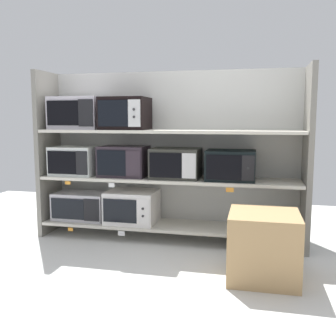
% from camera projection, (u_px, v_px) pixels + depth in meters
% --- Properties ---
extents(ground, '(6.62, 6.00, 0.02)m').
position_uv_depth(ground, '(140.00, 279.00, 3.02)').
color(ground, silver).
extents(back_panel, '(2.82, 0.04, 1.74)m').
position_uv_depth(back_panel, '(173.00, 154.00, 4.11)').
color(back_panel, '#B2B2AD').
rests_on(back_panel, ground).
extents(upright_left, '(0.05, 0.46, 1.74)m').
position_uv_depth(upright_left, '(48.00, 153.00, 4.17)').
color(upright_left, gray).
rests_on(upright_left, ground).
extents(upright_right, '(0.05, 0.46, 1.74)m').
position_uv_depth(upright_right, '(308.00, 159.00, 3.57)').
color(upright_right, gray).
rests_on(upright_right, ground).
extents(shelf_0, '(2.62, 0.46, 0.03)m').
position_uv_depth(shelf_0, '(168.00, 225.00, 3.96)').
color(shelf_0, beige).
rests_on(shelf_0, ground).
extents(microwave_0, '(0.57, 0.34, 0.29)m').
position_uv_depth(microwave_0, '(81.00, 206.00, 4.15)').
color(microwave_0, '#BBB8C0').
rests_on(microwave_0, shelf_0).
extents(microwave_1, '(0.52, 0.44, 0.33)m').
position_uv_depth(microwave_1, '(132.00, 207.00, 4.02)').
color(microwave_1, silver).
rests_on(microwave_1, shelf_0).
extents(price_tag_0, '(0.05, 0.00, 0.04)m').
position_uv_depth(price_tag_0, '(70.00, 229.00, 3.96)').
color(price_tag_0, orange).
extents(price_tag_1, '(0.07, 0.00, 0.05)m').
position_uv_depth(price_tag_1, '(121.00, 233.00, 3.83)').
color(price_tag_1, white).
extents(shelf_1, '(2.62, 0.46, 0.03)m').
position_uv_depth(shelf_1, '(168.00, 179.00, 3.90)').
color(shelf_1, beige).
extents(microwave_2, '(0.47, 0.40, 0.30)m').
position_uv_depth(microwave_2, '(76.00, 161.00, 4.10)').
color(microwave_2, silver).
rests_on(microwave_2, shelf_1).
extents(microwave_3, '(0.48, 0.35, 0.32)m').
position_uv_depth(microwave_3, '(124.00, 161.00, 3.98)').
color(microwave_3, '#30262F').
rests_on(microwave_3, shelf_1).
extents(microwave_4, '(0.48, 0.38, 0.30)m').
position_uv_depth(microwave_4, '(176.00, 163.00, 3.86)').
color(microwave_4, '#32332C').
rests_on(microwave_4, shelf_1).
extents(microwave_5, '(0.47, 0.39, 0.29)m').
position_uv_depth(microwave_5, '(231.00, 165.00, 3.74)').
color(microwave_5, black).
rests_on(microwave_5, shelf_1).
extents(price_tag_2, '(0.06, 0.00, 0.03)m').
position_uv_depth(price_tag_2, '(68.00, 183.00, 3.90)').
color(price_tag_2, orange).
extents(price_tag_3, '(0.06, 0.00, 0.04)m').
position_uv_depth(price_tag_3, '(111.00, 185.00, 3.79)').
color(price_tag_3, white).
extents(price_tag_4, '(0.07, 0.00, 0.04)m').
position_uv_depth(price_tag_4, '(230.00, 190.00, 3.54)').
color(price_tag_4, orange).
extents(shelf_2, '(2.62, 0.46, 0.03)m').
position_uv_depth(shelf_2, '(168.00, 131.00, 3.84)').
color(shelf_2, beige).
extents(microwave_6, '(0.53, 0.36, 0.34)m').
position_uv_depth(microwave_6, '(77.00, 113.00, 4.03)').
color(microwave_6, '#BEB7C2').
rests_on(microwave_6, shelf_2).
extents(microwave_7, '(0.46, 0.42, 0.33)m').
position_uv_depth(microwave_7, '(125.00, 114.00, 3.91)').
color(microwave_7, black).
rests_on(microwave_7, shelf_2).
extents(shipping_carton, '(0.53, 0.53, 0.52)m').
position_uv_depth(shipping_carton, '(263.00, 246.00, 2.98)').
color(shipping_carton, tan).
rests_on(shipping_carton, ground).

